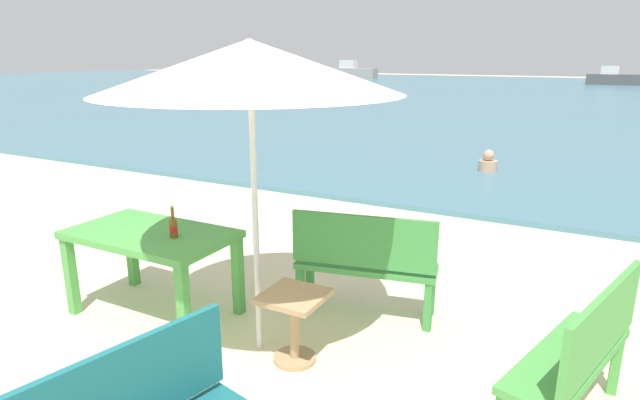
{
  "coord_description": "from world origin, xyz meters",
  "views": [
    {
      "loc": [
        2.16,
        -2.07,
        2.2
      ],
      "look_at": [
        -0.54,
        3.0,
        0.6
      ],
      "focal_mm": 29.35,
      "sensor_mm": 36.0,
      "label": 1
    }
  ],
  "objects_px": {
    "beer_bottle_amber": "(173,226)",
    "swimmer_person": "(488,163)",
    "bench_green_right": "(582,349)",
    "boat_cargo_ship": "(613,78)",
    "boat_sailboat": "(256,72)",
    "bench_green_left": "(365,259)",
    "picnic_table_green": "(151,243)",
    "boat_ferry": "(352,72)",
    "side_table_wood": "(294,317)",
    "patio_umbrella": "(250,67)"
  },
  "relations": [
    {
      "from": "beer_bottle_amber",
      "to": "swimmer_person",
      "type": "distance_m",
      "value": 7.16
    },
    {
      "from": "bench_green_right",
      "to": "boat_cargo_ship",
      "type": "distance_m",
      "value": 41.69
    },
    {
      "from": "boat_sailboat",
      "to": "beer_bottle_amber",
      "type": "bearing_deg",
      "value": -56.12
    },
    {
      "from": "bench_green_left",
      "to": "bench_green_right",
      "type": "distance_m",
      "value": 1.81
    },
    {
      "from": "picnic_table_green",
      "to": "bench_green_left",
      "type": "distance_m",
      "value": 1.82
    },
    {
      "from": "picnic_table_green",
      "to": "boat_cargo_ship",
      "type": "xyz_separation_m",
      "value": [
        3.81,
        41.76,
        -0.09
      ]
    },
    {
      "from": "swimmer_person",
      "to": "boat_ferry",
      "type": "bearing_deg",
      "value": 118.29
    },
    {
      "from": "boat_ferry",
      "to": "bench_green_right",
      "type": "bearing_deg",
      "value": -63.76
    },
    {
      "from": "side_table_wood",
      "to": "boat_sailboat",
      "type": "distance_m",
      "value": 47.04
    },
    {
      "from": "picnic_table_green",
      "to": "bench_green_right",
      "type": "distance_m",
      "value": 3.32
    },
    {
      "from": "bench_green_left",
      "to": "boat_cargo_ship",
      "type": "height_order",
      "value": "boat_cargo_ship"
    },
    {
      "from": "bench_green_left",
      "to": "swimmer_person",
      "type": "bearing_deg",
      "value": 91.32
    },
    {
      "from": "picnic_table_green",
      "to": "patio_umbrella",
      "type": "relative_size",
      "value": 0.61
    },
    {
      "from": "boat_cargo_ship",
      "to": "boat_sailboat",
      "type": "relative_size",
      "value": 0.8
    },
    {
      "from": "side_table_wood",
      "to": "boat_sailboat",
      "type": "bearing_deg",
      "value": 125.02
    },
    {
      "from": "bench_green_left",
      "to": "bench_green_right",
      "type": "height_order",
      "value": "same"
    },
    {
      "from": "bench_green_left",
      "to": "boat_ferry",
      "type": "relative_size",
      "value": 0.27
    },
    {
      "from": "beer_bottle_amber",
      "to": "boat_sailboat",
      "type": "height_order",
      "value": "boat_sailboat"
    },
    {
      "from": "bench_green_left",
      "to": "swimmer_person",
      "type": "distance_m",
      "value": 6.24
    },
    {
      "from": "boat_ferry",
      "to": "side_table_wood",
      "type": "bearing_deg",
      "value": -65.91
    },
    {
      "from": "boat_cargo_ship",
      "to": "bench_green_right",
      "type": "bearing_deg",
      "value": -90.68
    },
    {
      "from": "beer_bottle_amber",
      "to": "swimmer_person",
      "type": "height_order",
      "value": "beer_bottle_amber"
    },
    {
      "from": "side_table_wood",
      "to": "boat_cargo_ship",
      "type": "distance_m",
      "value": 41.9
    },
    {
      "from": "boat_cargo_ship",
      "to": "side_table_wood",
      "type": "bearing_deg",
      "value": -93.22
    },
    {
      "from": "boat_ferry",
      "to": "boat_sailboat",
      "type": "xyz_separation_m",
      "value": [
        -8.08,
        -3.77,
        0.0
      ]
    },
    {
      "from": "patio_umbrella",
      "to": "side_table_wood",
      "type": "xyz_separation_m",
      "value": [
        0.33,
        -0.02,
        -1.76
      ]
    },
    {
      "from": "patio_umbrella",
      "to": "swimmer_person",
      "type": "height_order",
      "value": "patio_umbrella"
    },
    {
      "from": "beer_bottle_amber",
      "to": "boat_sailboat",
      "type": "bearing_deg",
      "value": 123.88
    },
    {
      "from": "boat_sailboat",
      "to": "bench_green_left",
      "type": "bearing_deg",
      "value": -54.19
    },
    {
      "from": "picnic_table_green",
      "to": "bench_green_left",
      "type": "relative_size",
      "value": 1.12
    },
    {
      "from": "side_table_wood",
      "to": "bench_green_right",
      "type": "height_order",
      "value": "bench_green_right"
    },
    {
      "from": "patio_umbrella",
      "to": "bench_green_left",
      "type": "distance_m",
      "value": 1.85
    },
    {
      "from": "side_table_wood",
      "to": "swimmer_person",
      "type": "xyz_separation_m",
      "value": [
        0.05,
        7.08,
        -0.11
      ]
    },
    {
      "from": "picnic_table_green",
      "to": "patio_umbrella",
      "type": "bearing_deg",
      "value": -2.69
    },
    {
      "from": "boat_sailboat",
      "to": "side_table_wood",
      "type": "bearing_deg",
      "value": -54.98
    },
    {
      "from": "beer_bottle_amber",
      "to": "bench_green_right",
      "type": "height_order",
      "value": "beer_bottle_amber"
    },
    {
      "from": "picnic_table_green",
      "to": "boat_sailboat",
      "type": "height_order",
      "value": "boat_sailboat"
    },
    {
      "from": "patio_umbrella",
      "to": "swimmer_person",
      "type": "relative_size",
      "value": 5.61
    },
    {
      "from": "picnic_table_green",
      "to": "side_table_wood",
      "type": "height_order",
      "value": "picnic_table_green"
    },
    {
      "from": "boat_ferry",
      "to": "boat_sailboat",
      "type": "relative_size",
      "value": 0.99
    },
    {
      "from": "bench_green_left",
      "to": "side_table_wood",
      "type": "bearing_deg",
      "value": -102.6
    },
    {
      "from": "beer_bottle_amber",
      "to": "boat_ferry",
      "type": "bearing_deg",
      "value": 112.79
    },
    {
      "from": "bench_green_left",
      "to": "boat_ferry",
      "type": "xyz_separation_m",
      "value": [
        -19.1,
        41.44,
        0.14
      ]
    },
    {
      "from": "patio_umbrella",
      "to": "side_table_wood",
      "type": "distance_m",
      "value": 1.79
    },
    {
      "from": "bench_green_right",
      "to": "boat_ferry",
      "type": "relative_size",
      "value": 0.27
    },
    {
      "from": "side_table_wood",
      "to": "bench_green_left",
      "type": "height_order",
      "value": "bench_green_left"
    },
    {
      "from": "bench_green_right",
      "to": "boat_sailboat",
      "type": "relative_size",
      "value": 0.27
    },
    {
      "from": "boat_ferry",
      "to": "patio_umbrella",
      "type": "bearing_deg",
      "value": -66.27
    },
    {
      "from": "beer_bottle_amber",
      "to": "boat_cargo_ship",
      "type": "bearing_deg",
      "value": 85.18
    },
    {
      "from": "beer_bottle_amber",
      "to": "patio_umbrella",
      "type": "relative_size",
      "value": 0.12
    }
  ]
}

